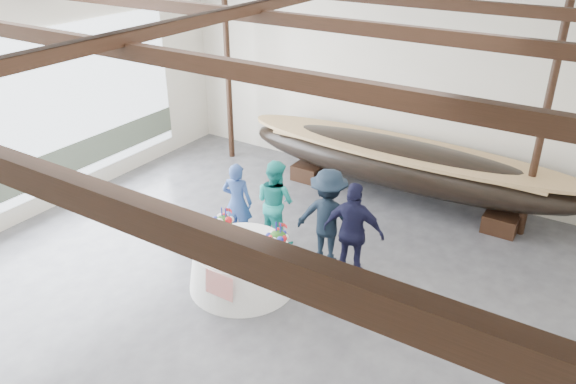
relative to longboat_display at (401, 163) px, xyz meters
The scene contains 12 objects.
floor 5.26m from the longboat_display, 100.86° to the right, with size 10.00×12.00×0.01m, color #3D3D42.
wall_back 1.92m from the longboat_display, 137.39° to the left, with size 10.00×0.02×4.50m, color silver.
ceiling 6.34m from the longboat_display, 100.86° to the right, with size 10.00×12.00×0.01m, color white.
pavilion_structure 5.36m from the longboat_display, 103.00° to the right, with size 9.80×11.76×4.50m.
open_bay 7.27m from the longboat_display, 145.33° to the right, with size 0.03×7.00×3.20m.
longboat_display is the anchor object (origin of this frame).
banquet_table 4.35m from the longboat_display, 103.40° to the right, with size 1.76×1.76×0.76m.
tabletop_items 4.18m from the longboat_display, 104.30° to the right, with size 1.70×0.95×0.40m.
guest_woman_blue 3.64m from the longboat_display, 122.21° to the right, with size 0.56×0.37×1.55m, color navy.
guest_woman_teal 3.05m from the longboat_display, 115.74° to the right, with size 0.79×0.62×1.63m, color teal.
guest_man_left 2.85m from the longboat_display, 93.37° to the right, with size 1.14×0.66×1.77m, color black.
guest_man_right 3.05m from the longboat_display, 82.32° to the right, with size 1.02×0.43×1.75m, color black.
Camera 1 is at (4.73, -5.15, 5.62)m, focal length 35.00 mm.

